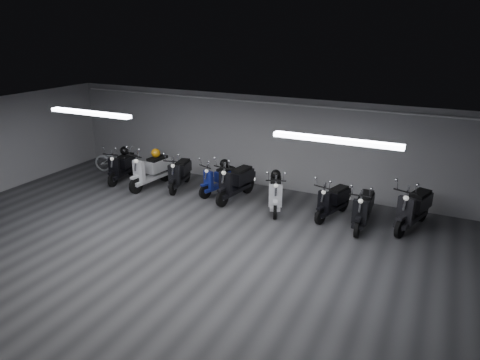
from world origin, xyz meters
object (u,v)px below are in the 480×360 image
at_px(scooter_3, 179,168).
at_px(scooter_7, 333,196).
at_px(scooter_2, 150,165).
at_px(bicycle, 117,157).
at_px(scooter_5, 235,176).
at_px(scooter_9, 414,202).
at_px(helmet_0, 276,174).
at_px(scooter_6, 276,187).
at_px(helmet_3, 225,164).
at_px(helmet_1, 125,151).
at_px(scooter_8, 364,203).
at_px(scooter_1, 121,162).
at_px(helmet_2, 156,153).
at_px(scooter_4, 219,175).

bearing_deg(scooter_3, scooter_7, -13.38).
xyz_separation_m(scooter_2, bicycle, (-1.89, 0.67, -0.18)).
distance_m(scooter_5, scooter_7, 2.82).
height_order(scooter_9, helmet_0, scooter_9).
xyz_separation_m(scooter_6, helmet_3, (-1.85, 0.57, 0.24)).
relative_size(scooter_3, helmet_1, 5.99).
relative_size(helmet_0, helmet_3, 0.93).
relative_size(helmet_1, helmet_3, 1.00).
distance_m(scooter_3, scooter_9, 6.68).
bearing_deg(helmet_1, bicycle, 151.14).
bearing_deg(helmet_0, helmet_1, 179.68).
distance_m(scooter_7, scooter_8, 0.85).
relative_size(scooter_1, helmet_2, 6.13).
bearing_deg(scooter_5, scooter_8, 5.34).
height_order(scooter_5, helmet_3, scooter_5).
xyz_separation_m(scooter_1, helmet_2, (1.23, 0.20, 0.39)).
height_order(scooter_6, helmet_3, scooter_6).
distance_m(scooter_3, scooter_7, 4.75).
bearing_deg(helmet_0, bicycle, 176.18).
bearing_deg(scooter_5, helmet_0, 11.10).
xyz_separation_m(scooter_2, helmet_0, (4.01, 0.27, 0.21)).
relative_size(scooter_8, helmet_0, 6.46).
bearing_deg(scooter_8, scooter_5, 175.94).
distance_m(scooter_5, helmet_3, 0.70).
distance_m(helmet_0, helmet_2, 3.98).
height_order(scooter_9, helmet_3, scooter_9).
height_order(scooter_6, scooter_7, scooter_6).
bearing_deg(scooter_9, scooter_7, -156.39).
bearing_deg(bicycle, scooter_5, -109.77).
xyz_separation_m(scooter_1, scooter_6, (5.29, -0.02, 0.00)).
xyz_separation_m(scooter_6, scooter_9, (3.45, 0.37, 0.07)).
relative_size(scooter_2, scooter_6, 1.12).
height_order(scooter_7, helmet_2, scooter_7).
xyz_separation_m(bicycle, helmet_3, (4.14, -0.04, 0.35)).
relative_size(scooter_1, scooter_7, 1.05).
distance_m(scooter_6, helmet_2, 4.09).
height_order(scooter_2, helmet_1, scooter_2).
xyz_separation_m(scooter_5, helmet_0, (1.21, 0.04, 0.23)).
xyz_separation_m(scooter_1, scooter_9, (8.74, 0.35, 0.08)).
bearing_deg(helmet_2, scooter_3, 1.43).
bearing_deg(scooter_5, scooter_3, -172.23).
bearing_deg(scooter_6, helmet_3, 141.46).
xyz_separation_m(scooter_1, scooter_8, (7.62, -0.08, 0.00)).
bearing_deg(helmet_2, scooter_8, -2.53).
height_order(scooter_1, scooter_7, scooter_1).
relative_size(scooter_1, scooter_9, 0.90).
bearing_deg(scooter_5, scooter_6, 1.11).
height_order(scooter_4, scooter_8, scooter_8).
bearing_deg(scooter_2, helmet_3, 22.49).
height_order(scooter_2, scooter_7, scooter_2).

